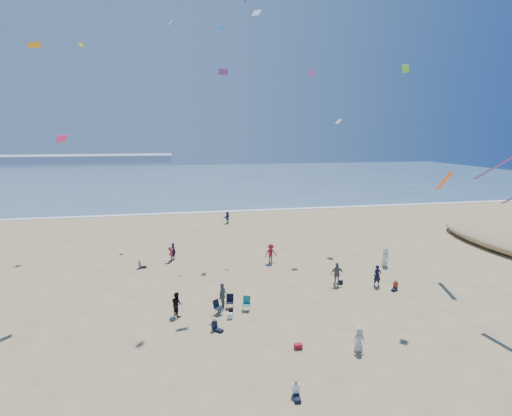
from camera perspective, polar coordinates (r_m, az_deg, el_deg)
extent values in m
plane|color=tan|center=(22.01, -1.09, -23.66)|extent=(220.00, 220.00, 0.00)
cube|color=#476B84|center=(113.63, -9.70, 4.16)|extent=(220.00, 100.00, 0.06)
cube|color=white|center=(64.19, -8.29, -0.64)|extent=(220.00, 1.20, 0.08)
cube|color=#7A8EA8|center=(196.61, -28.31, 6.16)|extent=(110.00, 20.00, 3.20)
imported|color=silver|center=(24.88, 14.51, -17.72)|extent=(0.74, 0.51, 1.46)
imported|color=slate|center=(34.10, 11.50, -9.21)|extent=(1.13, 0.47, 1.94)
imported|color=silver|center=(39.93, 17.96, -6.67)|extent=(0.77, 1.00, 1.81)
imported|color=black|center=(34.72, 16.94, -9.24)|extent=(0.67, 0.47, 1.78)
imported|color=black|center=(28.76, -11.24, -13.29)|extent=(0.96, 1.03, 1.69)
imported|color=black|center=(40.96, -11.71, -6.05)|extent=(0.64, 0.72, 1.65)
imported|color=maroon|center=(39.02, 2.13, -6.50)|extent=(1.27, 0.81, 1.87)
imported|color=gray|center=(29.40, -4.82, -12.35)|extent=(0.92, 1.20, 1.90)
imported|color=#C61C45|center=(40.28, -12.11, -6.47)|extent=(0.77, 1.07, 1.49)
imported|color=navy|center=(56.08, -4.11, -1.35)|extent=(1.34, 1.54, 1.68)
cube|color=white|center=(28.11, -3.72, -15.13)|extent=(0.35, 0.20, 0.40)
cube|color=black|center=(28.89, -3.59, -14.41)|extent=(0.30, 0.22, 0.38)
cube|color=maroon|center=(24.80, 6.06, -19.03)|extent=(0.45, 0.30, 0.30)
cube|color=black|center=(34.61, 12.05, -10.33)|extent=(0.28, 0.18, 0.34)
cube|color=white|center=(37.24, 0.08, 26.12)|extent=(0.84, 0.81, 0.53)
cube|color=#5E279F|center=(50.03, -1.60, 27.46)|extent=(0.35, 0.84, 0.40)
cube|color=#1788C6|center=(47.11, -4.98, 24.24)|extent=(0.60, 0.62, 0.41)
cube|color=#5F288E|center=(33.05, -4.70, 18.81)|extent=(0.80, 0.30, 0.47)
cube|color=#E22873|center=(32.03, -26.01, 8.91)|extent=(0.78, 0.81, 0.51)
cube|color=purple|center=(45.87, 7.92, 18.63)|extent=(0.58, 0.30, 0.64)
cube|color=orange|center=(34.82, -29.09, 19.68)|extent=(0.83, 0.41, 0.47)
cube|color=white|center=(46.56, 11.71, 12.03)|extent=(0.79, 0.79, 0.47)
cube|color=white|center=(56.32, -12.09, 24.51)|extent=(0.51, 0.56, 0.56)
cube|color=green|center=(33.28, 20.58, 18.12)|extent=(0.61, 0.61, 0.51)
cube|color=#C1DA27|center=(52.63, -23.74, 20.58)|extent=(0.62, 0.59, 0.35)
cube|color=#5B2493|center=(31.19, 31.35, 5.26)|extent=(0.35, 3.14, 2.21)
cube|color=#EF5319|center=(38.35, 25.30, 3.50)|extent=(0.35, 2.64, 1.87)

